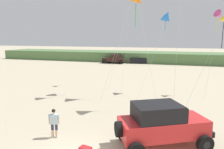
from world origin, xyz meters
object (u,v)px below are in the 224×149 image
at_px(jeep, 162,124).
at_px(distant_pickup, 114,59).
at_px(person_watching, 54,122).
at_px(kite_orange_streamer, 219,15).
at_px(kite_blue_swept, 167,19).
at_px(kite_green_box, 137,0).
at_px(distant_sedan, 140,61).

height_order(jeep, distant_pickup, jeep).
height_order(person_watching, kite_orange_streamer, kite_orange_streamer).
distance_m(person_watching, distant_pickup, 35.59).
bearing_deg(jeep, kite_blue_swept, 93.63).
bearing_deg(person_watching, kite_green_box, 75.38).
bearing_deg(kite_green_box, distant_pickup, 111.37).
distance_m(person_watching, kite_green_box, 12.91).
bearing_deg(distant_sedan, person_watching, -99.29).
height_order(distant_sedan, kite_green_box, kite_green_box).
height_order(distant_pickup, kite_green_box, kite_green_box).
distance_m(person_watching, kite_orange_streamer, 17.86).
height_order(person_watching, kite_blue_swept, kite_blue_swept).
relative_size(person_watching, kite_green_box, 0.17).
distance_m(distant_pickup, kite_orange_streamer, 28.11).
bearing_deg(kite_orange_streamer, kite_blue_swept, -172.13).
height_order(kite_green_box, kite_blue_swept, kite_green_box).
relative_size(jeep, person_watching, 2.99).
bearing_deg(kite_orange_streamer, person_watching, -125.98).
bearing_deg(jeep, distant_pickup, 110.80).
bearing_deg(distant_sedan, kite_blue_swept, -86.05).
xyz_separation_m(person_watching, kite_green_box, (2.58, 9.91, 7.86)).
bearing_deg(jeep, person_watching, -171.79).
bearing_deg(person_watching, distant_sedan, 93.04).
xyz_separation_m(distant_sedan, kite_blue_swept, (6.93, -23.74, 6.69)).
xyz_separation_m(jeep, person_watching, (-5.75, -0.83, -0.26)).
height_order(kite_orange_streamer, kite_blue_swept, kite_orange_streamer).
bearing_deg(kite_blue_swept, distant_pickup, 118.84).
relative_size(jeep, distant_sedan, 1.19).
relative_size(distant_pickup, kite_green_box, 0.48).
bearing_deg(distant_pickup, distant_sedan, 17.33).
bearing_deg(distant_sedan, kite_green_box, -92.68).
bearing_deg(kite_green_box, person_watching, -104.62).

